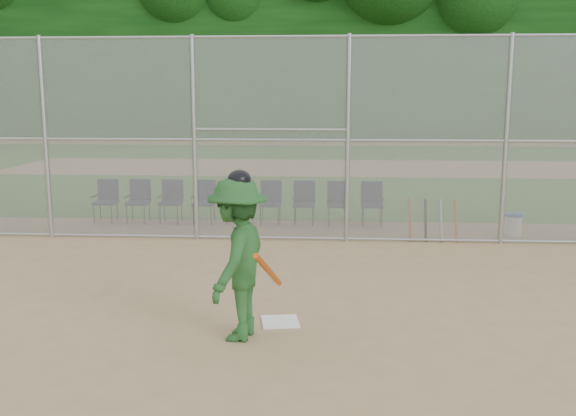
# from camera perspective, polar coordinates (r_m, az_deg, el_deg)

# --- Properties ---
(ground) EXTENTS (100.00, 100.00, 0.00)m
(ground) POSITION_cam_1_polar(r_m,az_deg,el_deg) (8.01, -1.16, -10.93)
(ground) COLOR tan
(ground) RESTS_ON ground
(grass_strip) EXTENTS (100.00, 100.00, 0.00)m
(grass_strip) POSITION_cam_1_polar(r_m,az_deg,el_deg) (25.62, 2.21, 3.64)
(grass_strip) COLOR #2A5C1B
(grass_strip) RESTS_ON ground
(dirt_patch_far) EXTENTS (24.00, 24.00, 0.00)m
(dirt_patch_far) POSITION_cam_1_polar(r_m,az_deg,el_deg) (25.62, 2.21, 3.64)
(dirt_patch_far) COLOR tan
(dirt_patch_far) RESTS_ON ground
(backstop_fence) EXTENTS (16.09, 0.09, 4.00)m
(backstop_fence) POSITION_cam_1_polar(r_m,az_deg,el_deg) (12.50, 0.74, 6.39)
(backstop_fence) COLOR gray
(backstop_fence) RESTS_ON ground
(treeline) EXTENTS (81.00, 60.00, 11.00)m
(treeline) POSITION_cam_1_polar(r_m,az_deg,el_deg) (27.59, 2.41, 15.52)
(treeline) COLOR black
(treeline) RESTS_ON ground
(home_plate) EXTENTS (0.53, 0.53, 0.02)m
(home_plate) POSITION_cam_1_polar(r_m,az_deg,el_deg) (8.31, -0.70, -10.06)
(home_plate) COLOR white
(home_plate) RESTS_ON ground
(batter_at_plate) EXTENTS (1.01, 1.44, 2.02)m
(batter_at_plate) POSITION_cam_1_polar(r_m,az_deg,el_deg) (7.56, -4.52, -4.45)
(batter_at_plate) COLOR #205222
(batter_at_plate) RESTS_ON ground
(water_cooler) EXTENTS (0.36, 0.36, 0.46)m
(water_cooler) POSITION_cam_1_polar(r_m,az_deg,el_deg) (13.99, 19.37, -1.38)
(water_cooler) COLOR white
(water_cooler) RESTS_ON ground
(spare_bats) EXTENTS (0.96, 0.40, 0.83)m
(spare_bats) POSITION_cam_1_polar(r_m,az_deg,el_deg) (13.05, 12.78, -1.07)
(spare_bats) COLOR #D84C14
(spare_bats) RESTS_ON ground
(chair_0) EXTENTS (0.54, 0.52, 0.96)m
(chair_0) POSITION_cam_1_polar(r_m,az_deg,el_deg) (15.13, -15.94, 0.58)
(chair_0) COLOR #0F1A38
(chair_0) RESTS_ON ground
(chair_1) EXTENTS (0.54, 0.52, 0.96)m
(chair_1) POSITION_cam_1_polar(r_m,az_deg,el_deg) (14.89, -13.21, 0.56)
(chair_1) COLOR #0F1A38
(chair_1) RESTS_ON ground
(chair_2) EXTENTS (0.54, 0.52, 0.96)m
(chair_2) POSITION_cam_1_polar(r_m,az_deg,el_deg) (14.69, -10.39, 0.54)
(chair_2) COLOR #0F1A38
(chair_2) RESTS_ON ground
(chair_3) EXTENTS (0.54, 0.52, 0.96)m
(chair_3) POSITION_cam_1_polar(r_m,az_deg,el_deg) (14.53, -7.51, 0.51)
(chair_3) COLOR #0F1A38
(chair_3) RESTS_ON ground
(chair_4) EXTENTS (0.54, 0.52, 0.96)m
(chair_4) POSITION_cam_1_polar(r_m,az_deg,el_deg) (14.40, -4.57, 0.48)
(chair_4) COLOR #0F1A38
(chair_4) RESTS_ON ground
(chair_5) EXTENTS (0.54, 0.52, 0.96)m
(chair_5) POSITION_cam_1_polar(r_m,az_deg,el_deg) (14.32, -1.58, 0.45)
(chair_5) COLOR #0F1A38
(chair_5) RESTS_ON ground
(chair_6) EXTENTS (0.54, 0.52, 0.96)m
(chair_6) POSITION_cam_1_polar(r_m,az_deg,el_deg) (14.27, 1.43, 0.42)
(chair_6) COLOR #0F1A38
(chair_6) RESTS_ON ground
(chair_7) EXTENTS (0.54, 0.52, 0.96)m
(chair_7) POSITION_cam_1_polar(r_m,az_deg,el_deg) (14.26, 4.46, 0.38)
(chair_7) COLOR #0F1A38
(chair_7) RESTS_ON ground
(chair_8) EXTENTS (0.54, 0.52, 0.96)m
(chair_8) POSITION_cam_1_polar(r_m,az_deg,el_deg) (14.29, 7.48, 0.35)
(chair_8) COLOR #0F1A38
(chair_8) RESTS_ON ground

